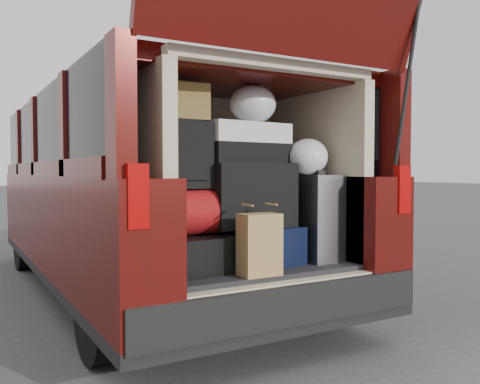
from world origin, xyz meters
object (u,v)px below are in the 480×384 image
object	(u,v)px
backpack	(186,154)
twotone_duffel	(243,143)
silver_roller	(313,217)
black_hardshell	(189,252)
black_soft_case	(247,195)
kraft_bag	(259,245)
red_duffel	(199,211)
navy_hardshell	(252,245)

from	to	relation	value
backpack	twotone_duffel	bearing A→B (deg)	3.53
silver_roller	backpack	size ratio (longest dim) A/B	1.41
black_hardshell	silver_roller	size ratio (longest dim) A/B	0.94
black_soft_case	twotone_duffel	world-z (taller)	twotone_duffel
kraft_bag	black_soft_case	size ratio (longest dim) A/B	0.63
silver_roller	red_duffel	world-z (taller)	silver_roller
navy_hardshell	black_soft_case	distance (m)	0.32
navy_hardshell	red_duffel	size ratio (longest dim) A/B	1.29
red_duffel	black_soft_case	bearing A→B (deg)	1.79
navy_hardshell	twotone_duffel	world-z (taller)	twotone_duffel
navy_hardshell	black_hardshell	bearing A→B (deg)	169.66
red_duffel	black_soft_case	xyz separation A→B (m)	(0.35, 0.02, 0.09)
silver_roller	black_soft_case	distance (m)	0.49
twotone_duffel	navy_hardshell	bearing A→B (deg)	-69.34
silver_roller	kraft_bag	size ratio (longest dim) A/B	1.61
silver_roller	red_duffel	distance (m)	0.81
black_hardshell	silver_roller	xyz separation A→B (m)	(0.86, -0.09, 0.18)
backpack	twotone_duffel	size ratio (longest dim) A/B	0.70
red_duffel	backpack	size ratio (longest dim) A/B	1.06
kraft_bag	backpack	distance (m)	0.67
navy_hardshell	red_duffel	xyz separation A→B (m)	(-0.38, -0.02, 0.23)
black_soft_case	red_duffel	bearing A→B (deg)	-176.81
backpack	navy_hardshell	bearing A→B (deg)	-4.17
red_duffel	black_soft_case	size ratio (longest dim) A/B	0.76
black_soft_case	navy_hardshell	bearing A→B (deg)	-0.51
silver_roller	black_soft_case	world-z (taller)	black_soft_case
black_hardshell	red_duffel	bearing A→B (deg)	-27.45
backpack	silver_roller	bearing A→B (deg)	-11.32
silver_roller	red_duffel	size ratio (longest dim) A/B	1.33
navy_hardshell	kraft_bag	size ratio (longest dim) A/B	1.56
kraft_bag	backpack	size ratio (longest dim) A/B	0.88
red_duffel	black_soft_case	distance (m)	0.36
navy_hardshell	black_soft_case	bearing A→B (deg)	169.39
red_duffel	silver_roller	bearing A→B (deg)	-6.83
silver_roller	twotone_duffel	xyz separation A→B (m)	(-0.45, 0.15, 0.48)
navy_hardshell	twotone_duffel	size ratio (longest dim) A/B	0.95
black_hardshell	red_duffel	xyz separation A→B (m)	(0.05, -0.02, 0.24)
backpack	twotone_duffel	xyz separation A→B (m)	(0.43, 0.08, 0.08)
black_hardshell	kraft_bag	world-z (taller)	kraft_bag
silver_roller	backpack	xyz separation A→B (m)	(-0.88, 0.07, 0.40)
red_duffel	twotone_duffel	world-z (taller)	twotone_duffel
black_hardshell	black_soft_case	world-z (taller)	black_soft_case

